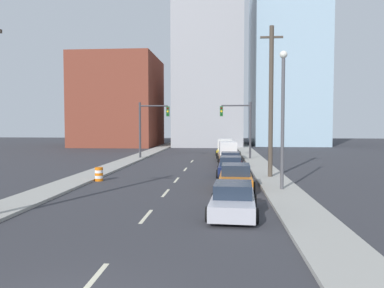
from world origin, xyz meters
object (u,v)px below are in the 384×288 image
(traffic_barrel, at_px, (99,174))
(box_truck_yellow, at_px, (225,147))
(traffic_signal_right, at_px, (242,123))
(sedan_white, at_px, (225,147))
(sedan_navy, at_px, (230,167))
(sedan_silver, at_px, (233,200))
(sedan_maroon, at_px, (230,160))
(utility_pole_right_mid, at_px, (271,101))
(street_lamp, at_px, (283,110))
(box_truck_brown, at_px, (228,151))
(sedan_orange, at_px, (236,178))
(traffic_signal_left, at_px, (148,123))

(traffic_barrel, distance_m, box_truck_yellow, 24.80)
(traffic_signal_right, relative_size, traffic_barrel, 6.74)
(box_truck_yellow, bearing_deg, sedan_white, 92.33)
(sedan_navy, bearing_deg, sedan_silver, -89.21)
(sedan_maroon, bearing_deg, traffic_barrel, -133.77)
(sedan_maroon, relative_size, sedan_white, 1.03)
(traffic_signal_right, bearing_deg, utility_pole_right_mid, -84.82)
(traffic_signal_right, relative_size, utility_pole_right_mid, 0.59)
(street_lamp, xyz_separation_m, box_truck_brown, (-2.93, 18.64, -3.76))
(utility_pole_right_mid, bearing_deg, traffic_barrel, -170.12)
(sedan_orange, distance_m, sedan_navy, 5.63)
(traffic_signal_right, distance_m, traffic_barrel, 20.06)
(box_truck_yellow, height_order, sedan_white, box_truck_yellow)
(utility_pole_right_mid, relative_size, box_truck_yellow, 1.85)
(traffic_barrel, bearing_deg, traffic_signal_left, 89.61)
(sedan_navy, bearing_deg, box_truck_brown, 91.73)
(traffic_barrel, height_order, box_truck_yellow, box_truck_yellow)
(street_lamp, height_order, sedan_orange, street_lamp)
(traffic_signal_right, bearing_deg, box_truck_brown, -145.72)
(street_lamp, distance_m, sedan_navy, 8.05)
(sedan_silver, distance_m, sedan_maroon, 18.28)
(street_lamp, xyz_separation_m, sedan_white, (-3.12, 32.34, -4.10))
(traffic_signal_right, distance_m, sedan_silver, 25.74)
(box_truck_yellow, bearing_deg, sedan_silver, -87.43)
(traffic_signal_right, relative_size, sedan_maroon, 1.41)
(box_truck_brown, bearing_deg, sedan_white, 88.18)
(utility_pole_right_mid, height_order, traffic_barrel, utility_pole_right_mid)
(utility_pole_right_mid, distance_m, sedan_white, 27.74)
(utility_pole_right_mid, bearing_deg, sedan_orange, -120.31)
(sedan_orange, distance_m, sedan_maroon, 11.85)
(sedan_navy, height_order, sedan_maroon, sedan_navy)
(traffic_signal_left, distance_m, sedan_silver, 27.19)
(utility_pole_right_mid, distance_m, sedan_maroon, 9.26)
(street_lamp, xyz_separation_m, sedan_silver, (-2.99, -5.73, -4.11))
(sedan_silver, bearing_deg, box_truck_yellow, 93.44)
(traffic_signal_left, xyz_separation_m, sedan_white, (8.78, 12.61, -3.43))
(traffic_signal_right, bearing_deg, traffic_signal_left, 180.00)
(box_truck_yellow, bearing_deg, traffic_signal_right, -72.47)
(box_truck_yellow, bearing_deg, traffic_barrel, -108.66)
(utility_pole_right_mid, bearing_deg, sedan_maroon, 110.36)
(utility_pole_right_mid, relative_size, box_truck_brown, 1.69)
(sedan_silver, xyz_separation_m, sedan_orange, (0.33, 6.43, 0.06))
(traffic_signal_left, relative_size, traffic_signal_right, 1.00)
(utility_pole_right_mid, relative_size, traffic_barrel, 11.48)
(traffic_signal_right, xyz_separation_m, sedan_white, (-1.78, 12.61, -3.43))
(box_truck_brown, bearing_deg, traffic_signal_right, 31.68)
(street_lamp, height_order, sedan_silver, street_lamp)
(traffic_signal_right, relative_size, box_truck_brown, 0.99)
(sedan_navy, distance_m, sedan_white, 26.01)
(traffic_signal_left, relative_size, sedan_maroon, 1.41)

